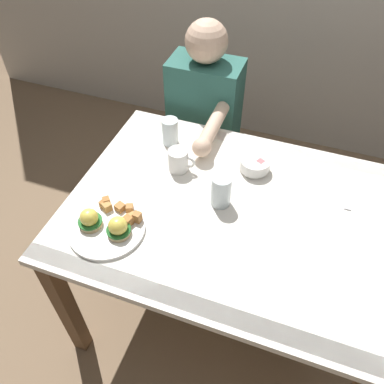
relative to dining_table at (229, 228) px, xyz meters
The scene contains 9 objects.
ground_plane 0.63m from the dining_table, ahead, with size 6.00×6.00×0.00m, color #7F664C.
dining_table is the anchor object (origin of this frame).
eggs_benedict_plate 0.47m from the dining_table, 148.61° to the right, with size 0.27×0.27×0.09m.
fruit_bowl 0.27m from the dining_table, 83.24° to the left, with size 0.12×0.12×0.06m.
coffee_mug 0.33m from the dining_table, 152.07° to the left, with size 0.11×0.08×0.09m.
fork 0.46m from the dining_table, 27.78° to the left, with size 0.02×0.16×0.00m.
water_glass_near 0.48m from the dining_table, 141.48° to the left, with size 0.07×0.07×0.12m.
water_glass_far 0.17m from the dining_table, 157.65° to the left, with size 0.07×0.07×0.13m.
diner_person 0.68m from the dining_table, 117.44° to the left, with size 0.34×0.54×1.14m.
Camera 1 is at (0.18, -0.93, 1.83)m, focal length 36.71 mm.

